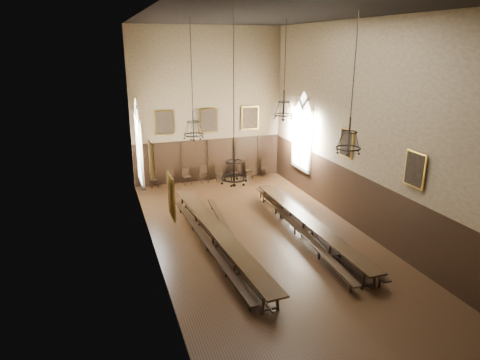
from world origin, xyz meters
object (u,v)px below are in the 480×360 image
chandelier_back_left (193,127)px  chandelier_back_right (284,109)px  chair_5 (234,175)px  chair_6 (249,173)px  chair_2 (187,179)px  bench_right_inner (295,228)px  chair_1 (171,181)px  bench_left_outer (207,245)px  chair_0 (154,183)px  chandelier_front_left (234,168)px  chandelier_front_right (349,140)px  bench_right_outer (317,225)px  table_right (308,228)px  table_left (218,239)px  bench_left_inner (232,240)px  chair_7 (265,171)px  chair_4 (219,176)px  chair_3 (204,178)px

chandelier_back_left → chandelier_back_right: size_ratio=1.15×
chair_5 → chair_6: bearing=14.2°
chair_2 → chair_6: bearing=-9.9°
bench_right_inner → chair_1: chair_1 is taller
bench_left_outer → chandelier_back_right: (4.40, 2.68, 4.89)m
chair_0 → chair_1: bearing=-8.0°
chandelier_back_left → bench_right_inner: bearing=-30.3°
chandelier_front_left → chandelier_back_right: bearing=51.6°
chair_6 → chandelier_front_right: size_ratio=0.21×
bench_right_inner → bench_right_outer: size_ratio=1.00×
table_right → chandelier_front_left: bearing=-149.7°
chair_0 → chair_6: (5.90, 0.02, 0.00)m
chandelier_back_left → chandelier_front_left: same height
table_left → bench_right_outer: size_ratio=1.01×
table_right → bench_left_inner: table_right is taller
chair_5 → bench_left_outer: bearing=-103.4°
bench_right_inner → chandelier_back_left: (-3.89, 2.28, 4.27)m
chair_0 → chandelier_front_right: chandelier_front_right is taller
bench_left_inner → chair_0: (-2.02, 8.64, 0.03)m
bench_right_inner → chair_0: chair_0 is taller
chandelier_front_left → chandelier_front_right: same height
bench_left_inner → chandelier_front_left: bearing=-105.5°
bench_left_inner → chair_0: size_ratio=9.44×
table_left → chair_6: (4.47, 8.71, -0.11)m
table_right → chandelier_back_left: 6.56m
table_right → bench_left_inner: bearing=177.9°
chair_5 → chair_2: bearing=-169.2°
bench_right_inner → bench_left_outer: bearing=-175.1°
bench_left_inner → chandelier_front_right: (3.59, -2.48, 4.48)m
bench_right_outer → chair_7: 8.59m
chair_4 → chair_6: chair_6 is taller
bench_left_outer → chandelier_front_left: chandelier_front_left is taller
bench_left_outer → chair_6: size_ratio=9.71×
bench_left_inner → chandelier_back_right: (3.31, 2.55, 4.90)m
bench_left_outer → chair_6: bearing=60.5°
table_right → chair_3: chair_3 is taller
table_left → chandelier_back_left: size_ratio=2.16×
chandelier_back_right → chandelier_front_right: size_ratio=0.90×
bench_left_inner → chandelier_back_left: (-0.91, 2.49, 4.31)m
bench_left_outer → chair_3: bearing=76.8°
bench_left_outer → chair_4: chair_4 is taller
chair_6 → chandelier_front_left: size_ratio=0.18×
table_left → chair_0: size_ratio=10.85×
bench_left_outer → chair_1: 8.79m
bench_left_outer → chair_1: size_ratio=11.15×
bench_left_outer → chandelier_back_left: size_ratio=1.95×
chandelier_back_right → bench_left_inner: bearing=-142.4°
bench_right_outer → chair_5: chair_5 is taller
chair_3 → chair_6: 2.91m
chair_6 → chair_7: chair_7 is taller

